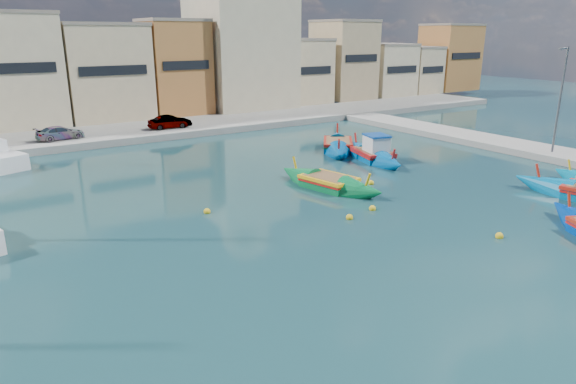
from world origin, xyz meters
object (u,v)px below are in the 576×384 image
object	(u,v)px
church_block	(240,38)
luzzu_green	(329,184)
luzzu_cyan_mid	(338,146)
luzzu_blue_cabin	(373,155)
quay_street_lamp	(560,100)

from	to	relation	value
church_block	luzzu_green	world-z (taller)	church_block
luzzu_cyan_mid	luzzu_green	bearing A→B (deg)	-131.69
church_block	luzzu_green	xyz separation A→B (m)	(-10.96, -30.89, -8.14)
luzzu_blue_cabin	luzzu_cyan_mid	size ratio (longest dim) A/B	1.01
quay_street_lamp	luzzu_blue_cabin	world-z (taller)	quay_street_lamp
luzzu_cyan_mid	luzzu_green	world-z (taller)	luzzu_cyan_mid
church_block	luzzu_cyan_mid	xyz separation A→B (m)	(-3.86, -22.92, -8.12)
luzzu_blue_cabin	luzzu_cyan_mid	bearing A→B (deg)	89.84
church_block	luzzu_cyan_mid	bearing A→B (deg)	-99.56
church_block	luzzu_blue_cabin	bearing A→B (deg)	-98.15
church_block	luzzu_cyan_mid	distance (m)	24.62
church_block	luzzu_green	distance (m)	33.77
quay_street_lamp	luzzu_green	xyz separation A→B (m)	(-18.41, 3.11, -4.07)
church_block	luzzu_blue_cabin	distance (m)	28.47
church_block	quay_street_lamp	world-z (taller)	church_block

